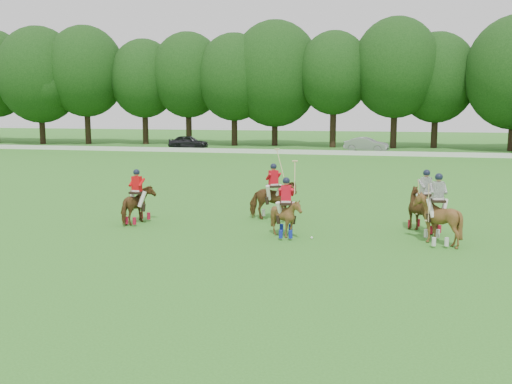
% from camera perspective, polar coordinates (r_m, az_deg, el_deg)
% --- Properties ---
extents(ground, '(180.00, 180.00, 0.00)m').
position_cam_1_polar(ground, '(18.31, -5.65, -6.18)').
color(ground, '#307020').
rests_on(ground, ground).
extents(tree_line, '(117.98, 14.32, 14.75)m').
position_cam_1_polar(tree_line, '(65.16, 8.08, 11.68)').
color(tree_line, black).
rests_on(tree_line, ground).
extents(boundary_rail, '(120.00, 0.10, 0.44)m').
position_cam_1_polar(boundary_rail, '(55.26, 6.79, 3.96)').
color(boundary_rail, white).
rests_on(boundary_rail, ground).
extents(car_left, '(4.45, 2.09, 1.47)m').
position_cam_1_polar(car_left, '(62.98, -6.76, 4.99)').
color(car_left, black).
rests_on(car_left, ground).
extents(car_mid, '(4.64, 2.29, 1.46)m').
position_cam_1_polar(car_mid, '(59.45, 10.97, 4.68)').
color(car_mid, '#929397').
rests_on(car_mid, ground).
extents(polo_red_a, '(1.10, 1.81, 2.18)m').
position_cam_1_polar(polo_red_a, '(23.16, -11.77, -1.22)').
color(polo_red_a, '#533316').
rests_on(polo_red_a, ground).
extents(polo_red_b, '(2.12, 2.05, 2.88)m').
position_cam_1_polar(polo_red_b, '(23.37, 1.75, -0.80)').
color(polo_red_b, '#533316').
rests_on(polo_red_b, ground).
extents(polo_red_c, '(1.33, 1.45, 2.69)m').
position_cam_1_polar(polo_red_c, '(20.38, 3.01, -2.44)').
color(polo_red_c, '#533316').
rests_on(polo_red_c, ground).
extents(polo_stripe_a, '(1.84, 2.09, 2.34)m').
position_cam_1_polar(polo_stripe_a, '(22.05, 16.54, -1.70)').
color(polo_stripe_a, '#533316').
rests_on(polo_stripe_a, ground).
extents(polo_stripe_b, '(1.59, 1.73, 2.42)m').
position_cam_1_polar(polo_stripe_b, '(20.29, 17.64, -2.53)').
color(polo_stripe_b, '#533316').
rests_on(polo_stripe_b, ground).
extents(polo_ball, '(0.09, 0.09, 0.09)m').
position_cam_1_polar(polo_ball, '(20.29, 5.59, -4.57)').
color(polo_ball, white).
rests_on(polo_ball, ground).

